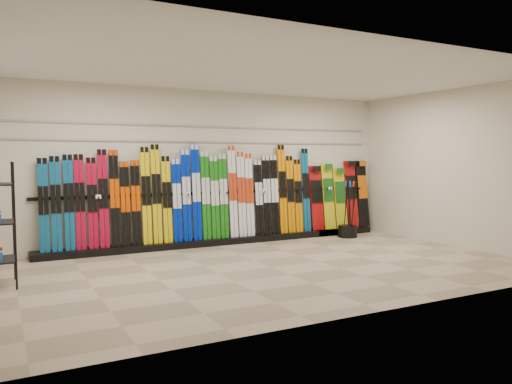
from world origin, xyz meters
TOP-DOWN VIEW (x-y plane):
  - floor at (0.00, 0.00)m, footprint 8.00×8.00m
  - back_wall at (0.00, 2.50)m, footprint 8.00×0.00m
  - right_wall at (4.00, 0.00)m, footprint 0.00×5.00m
  - ceiling at (0.00, 0.00)m, footprint 8.00×8.00m
  - ski_rack_base at (0.22, 2.28)m, footprint 8.00×0.40m
  - skis at (-0.44, 2.31)m, footprint 5.39×0.19m
  - snowboards at (3.10, 2.35)m, footprint 1.57×0.23m
  - pole_bin at (2.87, 1.78)m, footprint 0.40×0.40m
  - ski_poles at (2.91, 1.79)m, footprint 0.19×0.33m
  - slatwall_rail_0 at (0.00, 2.48)m, footprint 7.60×0.02m
  - slatwall_rail_1 at (0.00, 2.48)m, footprint 7.60×0.02m

SIDE VIEW (x-z plane):
  - floor at x=0.00m, z-range 0.00..0.00m
  - ski_rack_base at x=0.22m, z-range 0.00..0.12m
  - pole_bin at x=2.87m, z-range 0.00..0.25m
  - ski_poles at x=2.91m, z-range 0.02..1.20m
  - snowboards at x=3.10m, z-range 0.09..1.59m
  - skis at x=-0.44m, z-range 0.03..1.87m
  - back_wall at x=0.00m, z-range -2.50..5.50m
  - right_wall at x=4.00m, z-range -1.00..4.00m
  - slatwall_rail_0 at x=0.00m, z-range 1.98..2.02m
  - slatwall_rail_1 at x=0.00m, z-range 2.28..2.31m
  - ceiling at x=0.00m, z-range 3.00..3.00m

